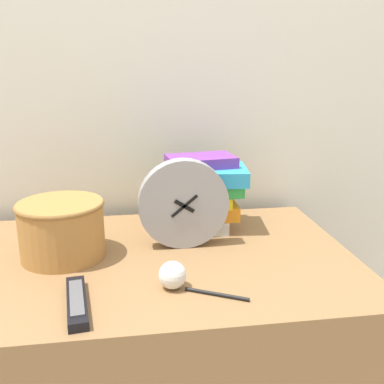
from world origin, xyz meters
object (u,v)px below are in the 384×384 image
(basket, at_px, (62,228))
(crumpled_paper_ball, at_px, (173,275))
(desk_clock, at_px, (183,204))
(book_stack, at_px, (201,191))
(pen, at_px, (217,294))
(tv_remote, at_px, (77,302))

(basket, relative_size, crumpled_paper_ball, 3.54)
(desk_clock, relative_size, basket, 1.10)
(book_stack, distance_m, pen, 0.41)
(crumpled_paper_ball, distance_m, pen, 0.10)
(desk_clock, bearing_deg, pen, -83.03)
(desk_clock, distance_m, basket, 0.31)
(tv_remote, bearing_deg, book_stack, 51.31)
(basket, distance_m, tv_remote, 0.27)
(book_stack, xyz_separation_m, crumpled_paper_ball, (-0.12, -0.35, -0.08))
(basket, height_order, pen, basket)
(book_stack, xyz_separation_m, pen, (-0.03, -0.40, -0.11))
(pen, bearing_deg, desk_clock, 96.97)
(desk_clock, distance_m, crumpled_paper_ball, 0.25)
(tv_remote, height_order, pen, tv_remote)
(basket, xyz_separation_m, crumpled_paper_ball, (0.25, -0.20, -0.05))
(desk_clock, distance_m, pen, 0.30)
(desk_clock, distance_m, book_stack, 0.14)
(tv_remote, bearing_deg, pen, 0.01)
(tv_remote, bearing_deg, basket, 102.31)
(desk_clock, relative_size, crumpled_paper_ball, 3.88)
(book_stack, bearing_deg, tv_remote, -128.69)
(basket, distance_m, crumpled_paper_ball, 0.33)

